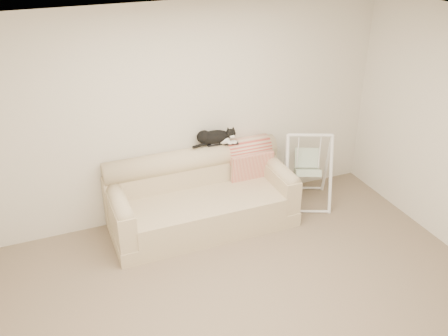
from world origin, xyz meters
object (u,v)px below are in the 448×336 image
sofa (200,198)px  tuxedo_cat (215,137)px  remote_b (231,143)px  baby_swing (307,168)px  remote_a (215,144)px

sofa → tuxedo_cat: 0.76m
remote_b → baby_swing: 1.08m
remote_a → remote_b: remote_a is taller
tuxedo_cat → baby_swing: bearing=-13.8°
remote_a → tuxedo_cat: tuxedo_cat is taller
sofa → remote_a: size_ratio=12.18×
baby_swing → remote_b: bearing=166.9°
remote_a → baby_swing: size_ratio=0.18×
tuxedo_cat → remote_b: bearing=-17.0°
remote_b → baby_swing: (0.97, -0.23, -0.42)m
remote_a → sofa: bearing=-139.1°
tuxedo_cat → sofa: bearing=-139.0°
remote_b → tuxedo_cat: (-0.19, 0.06, 0.09)m
sofa → remote_b: size_ratio=12.47×
remote_b → remote_a: bearing=166.0°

